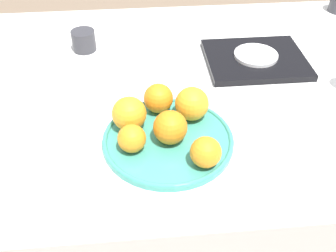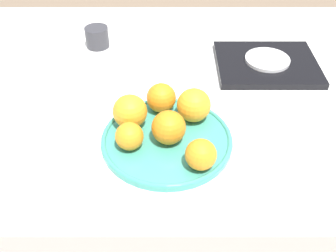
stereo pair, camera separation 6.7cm
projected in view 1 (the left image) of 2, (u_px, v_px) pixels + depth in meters
name	position (u px, v px, depth m)	size (l,w,h in m)	color
ground_plane	(187.00, 229.00, 1.61)	(12.00, 12.00, 0.00)	#7A6651
table	(191.00, 168.00, 1.37)	(1.54, 1.02, 0.73)	white
fruit_platter	(168.00, 139.00, 0.93)	(0.31, 0.31, 0.02)	teal
orange_0	(132.00, 139.00, 0.88)	(0.06, 0.06, 0.06)	orange
orange_1	(170.00, 127.00, 0.90)	(0.08, 0.08, 0.08)	orange
orange_2	(206.00, 152.00, 0.84)	(0.07, 0.07, 0.07)	orange
orange_3	(129.00, 114.00, 0.93)	(0.08, 0.08, 0.08)	orange
orange_4	(192.00, 104.00, 0.96)	(0.08, 0.08, 0.08)	orange
orange_5	(158.00, 98.00, 0.98)	(0.07, 0.07, 0.07)	orange
serving_tray	(255.00, 59.00, 1.20)	(0.30, 0.25, 0.02)	black
side_plate	(256.00, 55.00, 1.19)	(0.13, 0.13, 0.01)	white
cup_0	(84.00, 41.00, 1.25)	(0.07, 0.07, 0.07)	#333338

